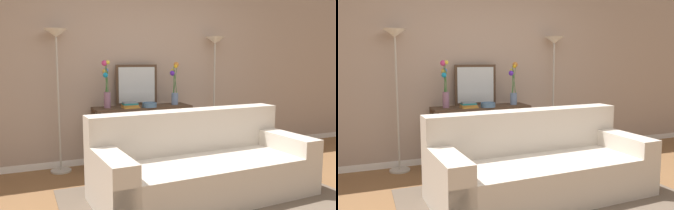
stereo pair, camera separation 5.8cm
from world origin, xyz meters
TOP-DOWN VIEW (x-y plane):
  - back_wall at (0.00, 2.22)m, footprint 12.00×0.15m
  - area_rug at (0.10, 0.38)m, footprint 2.88×1.79m
  - couch at (0.10, 0.55)m, footprint 2.32×1.10m
  - console_table at (-0.09, 1.89)m, footprint 1.33×0.40m
  - floor_lamp_left at (-1.18, 1.98)m, footprint 0.28×0.28m
  - floor_lamp_right at (1.08, 1.98)m, footprint 0.28×0.28m
  - wall_mirror at (-0.12, 2.06)m, footprint 0.59×0.02m
  - vase_tall_flowers at (-0.58, 1.90)m, footprint 0.11×0.12m
  - vase_short_flowers at (0.38, 1.89)m, footprint 0.13×0.11m
  - fruit_bowl at (-0.04, 1.76)m, footprint 0.20×0.20m
  - book_stack at (-0.30, 1.78)m, footprint 0.22×0.18m
  - book_row_under_console at (-0.48, 1.89)m, footprint 0.30×0.18m

SIDE VIEW (x-z plane):
  - area_rug at x=0.10m, z-range 0.00..0.01m
  - book_row_under_console at x=-0.48m, z-range -0.01..0.12m
  - couch at x=0.10m, z-range -0.13..0.75m
  - console_table at x=-0.09m, z-range 0.16..0.96m
  - fruit_bowl at x=-0.04m, z-range 0.81..0.87m
  - book_stack at x=-0.30m, z-range 0.80..0.88m
  - vase_short_flowers at x=0.38m, z-range 0.76..1.36m
  - wall_mirror at x=-0.12m, z-range 0.81..1.37m
  - vase_tall_flowers at x=-0.58m, z-range 0.79..1.42m
  - back_wall at x=0.00m, z-range 0.00..2.62m
  - floor_lamp_right at x=1.08m, z-range 0.51..2.27m
  - floor_lamp_left at x=-1.18m, z-range 0.52..2.32m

